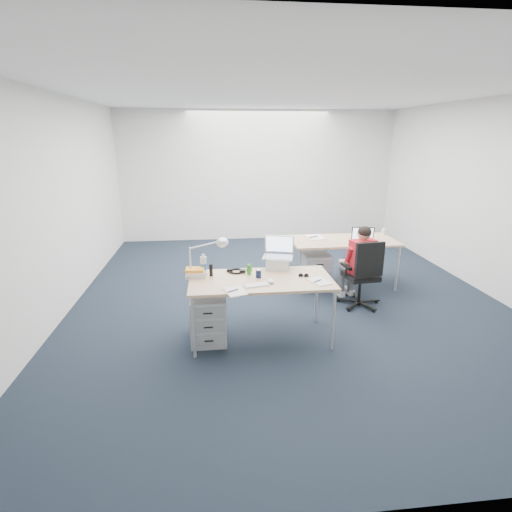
# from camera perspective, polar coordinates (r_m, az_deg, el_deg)

# --- Properties ---
(floor) EXTENTS (7.00, 7.00, 0.00)m
(floor) POSITION_cam_1_polar(r_m,az_deg,el_deg) (5.90, 4.29, -5.83)
(floor) COLOR black
(floor) RESTS_ON ground
(room) EXTENTS (6.02, 7.02, 2.80)m
(room) POSITION_cam_1_polar(r_m,az_deg,el_deg) (5.47, 4.69, 10.97)
(room) COLOR silver
(room) RESTS_ON ground
(desk_near) EXTENTS (1.60, 0.80, 0.73)m
(desk_near) POSITION_cam_1_polar(r_m,az_deg,el_deg) (4.49, 0.70, -3.86)
(desk_near) COLOR tan
(desk_near) RESTS_ON ground
(desk_far) EXTENTS (1.60, 0.80, 0.73)m
(desk_far) POSITION_cam_1_polar(r_m,az_deg,el_deg) (6.29, 12.33, 1.87)
(desk_far) COLOR tan
(desk_far) RESTS_ON ground
(office_chair) EXTENTS (0.67, 0.67, 0.95)m
(office_chair) POSITION_cam_1_polar(r_m,az_deg,el_deg) (5.67, 14.74, -4.37)
(office_chair) COLOR black
(office_chair) RESTS_ON ground
(seated_person) EXTENTS (0.41, 0.64, 1.11)m
(seated_person) POSITION_cam_1_polar(r_m,az_deg,el_deg) (5.71, 14.18, -1.07)
(seated_person) COLOR red
(seated_person) RESTS_ON ground
(drawer_pedestal_near) EXTENTS (0.40, 0.50, 0.55)m
(drawer_pedestal_near) POSITION_cam_1_polar(r_m,az_deg,el_deg) (4.64, -6.81, -8.74)
(drawer_pedestal_near) COLOR #B1B3B6
(drawer_pedestal_near) RESTS_ON ground
(drawer_pedestal_far) EXTENTS (0.40, 0.50, 0.55)m
(drawer_pedestal_far) POSITION_cam_1_polar(r_m,az_deg,el_deg) (6.23, 8.42, -2.01)
(drawer_pedestal_far) COLOR #B1B3B6
(drawer_pedestal_far) RESTS_ON ground
(silver_laptop) EXTENTS (0.42, 0.36, 0.38)m
(silver_laptop) POSITION_cam_1_polar(r_m,az_deg,el_deg) (4.78, 3.16, 0.39)
(silver_laptop) COLOR silver
(silver_laptop) RESTS_ON desk_near
(wireless_keyboard) EXTENTS (0.28, 0.16, 0.01)m
(wireless_keyboard) POSITION_cam_1_polar(r_m,az_deg,el_deg) (4.28, 0.08, -4.15)
(wireless_keyboard) COLOR white
(wireless_keyboard) RESTS_ON desk_near
(computer_mouse) EXTENTS (0.09, 0.12, 0.04)m
(computer_mouse) POSITION_cam_1_polar(r_m,az_deg,el_deg) (4.35, 2.13, -3.63)
(computer_mouse) COLOR white
(computer_mouse) RESTS_ON desk_near
(headphones) EXTENTS (0.27, 0.24, 0.04)m
(headphones) POSITION_cam_1_polar(r_m,az_deg,el_deg) (4.69, -2.85, -2.10)
(headphones) COLOR black
(headphones) RESTS_ON desk_near
(can_koozie) EXTENTS (0.07, 0.07, 0.10)m
(can_koozie) POSITION_cam_1_polar(r_m,az_deg,el_deg) (4.50, 0.36, -2.50)
(can_koozie) COLOR #121C3A
(can_koozie) RESTS_ON desk_near
(water_bottle) EXTENTS (0.10, 0.10, 0.24)m
(water_bottle) POSITION_cam_1_polar(r_m,az_deg,el_deg) (4.63, -7.50, -1.17)
(water_bottle) COLOR silver
(water_bottle) RESTS_ON desk_near
(bear_figurine) EXTENTS (0.08, 0.07, 0.13)m
(bear_figurine) POSITION_cam_1_polar(r_m,az_deg,el_deg) (4.60, -1.00, -1.87)
(bear_figurine) COLOR #23751F
(bear_figurine) RESTS_ON desk_near
(book_stack) EXTENTS (0.26, 0.22, 0.10)m
(book_stack) POSITION_cam_1_polar(r_m,az_deg,el_deg) (4.57, -8.65, -2.37)
(book_stack) COLOR silver
(book_stack) RESTS_ON desk_near
(cordless_phone) EXTENTS (0.04, 0.03, 0.14)m
(cordless_phone) POSITION_cam_1_polar(r_m,az_deg,el_deg) (4.57, -6.45, -2.03)
(cordless_phone) COLOR black
(cordless_phone) RESTS_ON desk_near
(papers_left) EXTENTS (0.25, 0.31, 0.01)m
(papers_left) POSITION_cam_1_polar(r_m,az_deg,el_deg) (4.12, -3.06, -5.09)
(papers_left) COLOR #DFC681
(papers_left) RESTS_ON desk_near
(papers_right) EXTENTS (0.26, 0.31, 0.01)m
(papers_right) POSITION_cam_1_polar(r_m,az_deg,el_deg) (4.44, 9.02, -3.62)
(papers_right) COLOR #DFC681
(papers_right) RESTS_ON desk_near
(sunglasses) EXTENTS (0.13, 0.08, 0.03)m
(sunglasses) POSITION_cam_1_polar(r_m,az_deg,el_deg) (4.57, 6.81, -2.81)
(sunglasses) COLOR black
(sunglasses) RESTS_ON desk_near
(desk_lamp) EXTENTS (0.44, 0.30, 0.47)m
(desk_lamp) POSITION_cam_1_polar(r_m,az_deg,el_deg) (4.53, -7.63, -0.09)
(desk_lamp) COLOR silver
(desk_lamp) RESTS_ON desk_near
(dark_laptop) EXTENTS (0.39, 0.38, 0.24)m
(dark_laptop) POSITION_cam_1_polar(r_m,az_deg,el_deg) (6.12, 15.16, 2.85)
(dark_laptop) COLOR black
(dark_laptop) RESTS_ON desk_far
(far_cup) EXTENTS (0.09, 0.09, 0.09)m
(far_cup) POSITION_cam_1_polar(r_m,az_deg,el_deg) (6.77, 17.76, 3.32)
(far_cup) COLOR white
(far_cup) RESTS_ON desk_far
(far_papers) EXTENTS (0.28, 0.37, 0.01)m
(far_papers) POSITION_cam_1_polar(r_m,az_deg,el_deg) (6.31, 8.41, 2.62)
(far_papers) COLOR white
(far_papers) RESTS_ON desk_far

